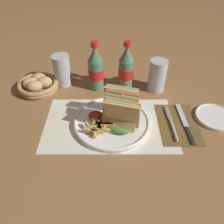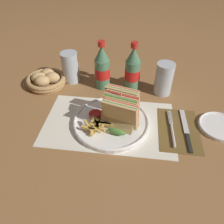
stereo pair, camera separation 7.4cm
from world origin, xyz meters
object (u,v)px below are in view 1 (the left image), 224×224
(fork, at_px, (173,126))
(coke_bottle_near, at_px, (96,69))
(knife, at_px, (185,123))
(plate_main, at_px, (112,122))
(glass_near, at_px, (157,77))
(bread_basket, at_px, (38,85))
(club_sandwich, at_px, (122,108))
(side_saucer, at_px, (215,117))
(glass_far, at_px, (63,72))
(coke_bottle_far, at_px, (126,69))

(fork, height_order, coke_bottle_near, coke_bottle_near)
(fork, distance_m, knife, 0.05)
(plate_main, relative_size, coke_bottle_near, 1.32)
(plate_main, distance_m, glass_near, 0.30)
(coke_bottle_near, bearing_deg, plate_main, -73.62)
(plate_main, bearing_deg, bread_basket, 146.39)
(club_sandwich, height_order, side_saucer, club_sandwich)
(knife, distance_m, bread_basket, 0.63)
(plate_main, xyz_separation_m, glass_near, (0.19, 0.22, 0.05))
(club_sandwich, bearing_deg, knife, -1.50)
(club_sandwich, height_order, coke_bottle_near, coke_bottle_near)
(club_sandwich, bearing_deg, side_saucer, 4.32)
(club_sandwich, bearing_deg, coke_bottle_near, 113.92)
(knife, relative_size, glass_far, 1.51)
(coke_bottle_far, relative_size, glass_near, 1.54)
(side_saucer, bearing_deg, glass_near, 136.14)
(club_sandwich, distance_m, knife, 0.24)
(bread_basket, height_order, side_saucer, bread_basket)
(coke_bottle_near, bearing_deg, glass_near, -2.81)
(side_saucer, bearing_deg, glass_far, 159.06)
(club_sandwich, distance_m, glass_far, 0.36)
(club_sandwich, distance_m, side_saucer, 0.36)
(club_sandwich, relative_size, coke_bottle_far, 0.86)
(coke_bottle_far, bearing_deg, side_saucer, -32.20)
(bread_basket, bearing_deg, coke_bottle_near, 3.85)
(glass_far, bearing_deg, plate_main, -50.25)
(glass_near, bearing_deg, coke_bottle_far, 172.50)
(side_saucer, bearing_deg, club_sandwich, -175.68)
(knife, xyz_separation_m, coke_bottle_near, (-0.34, 0.24, 0.09))
(club_sandwich, xyz_separation_m, fork, (0.18, -0.02, -0.07))
(plate_main, distance_m, coke_bottle_near, 0.26)
(plate_main, xyz_separation_m, club_sandwich, (0.03, 0.00, 0.06))
(knife, relative_size, coke_bottle_far, 0.98)
(knife, bearing_deg, glass_near, 106.98)
(coke_bottle_far, bearing_deg, coke_bottle_near, -177.96)
(glass_far, bearing_deg, club_sandwich, -45.91)
(fork, relative_size, glass_near, 1.30)
(glass_near, xyz_separation_m, glass_far, (-0.41, 0.04, -0.00))
(club_sandwich, relative_size, glass_far, 1.32)
(fork, height_order, knife, fork)
(bread_basket, bearing_deg, knife, -20.29)
(plate_main, bearing_deg, coke_bottle_near, 106.38)
(plate_main, relative_size, knife, 1.34)
(coke_bottle_near, bearing_deg, fork, -41.16)
(club_sandwich, bearing_deg, plate_main, -176.42)
(coke_bottle_far, height_order, glass_far, coke_bottle_far)
(coke_bottle_near, bearing_deg, coke_bottle_far, 2.04)
(club_sandwich, height_order, fork, club_sandwich)
(coke_bottle_near, relative_size, bread_basket, 1.22)
(club_sandwich, height_order, knife, club_sandwich)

